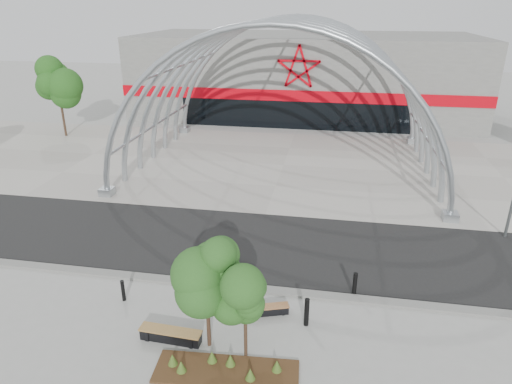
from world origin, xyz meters
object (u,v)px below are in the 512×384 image
at_px(street_tree_0, 206,270).
at_px(bench_0, 171,335).
at_px(street_tree_1, 245,296).
at_px(bollard_2, 247,296).
at_px(bench_1, 266,310).

bearing_deg(street_tree_0, bench_0, -178.73).
xyz_separation_m(street_tree_1, bollard_2, (-0.48, 2.67, -1.94)).
height_order(street_tree_1, bollard_2, street_tree_1).
bearing_deg(bench_0, bench_1, 33.68).
relative_size(street_tree_0, street_tree_1, 1.25).
bearing_deg(bench_1, bench_0, -146.32).
bearing_deg(bench_0, street_tree_1, -6.30).
distance_m(street_tree_0, bench_1, 3.87).
bearing_deg(bollard_2, bench_0, -133.65).
relative_size(street_tree_1, bench_1, 1.91).
bearing_deg(bollard_2, bench_1, -22.35).
height_order(bench_0, bench_1, bench_0).
height_order(street_tree_1, bench_0, street_tree_1).
relative_size(bench_0, bollard_2, 2.24).
distance_m(bench_0, bollard_2, 3.28).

